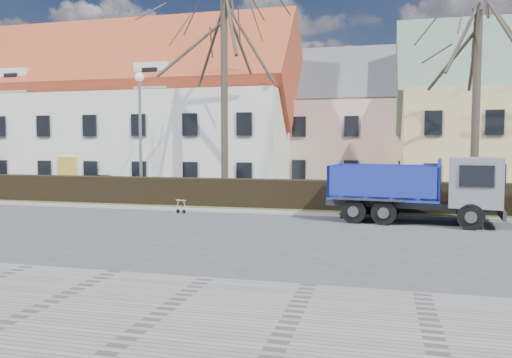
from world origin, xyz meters
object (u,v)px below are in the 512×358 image
(dump_truck, at_px, (407,189))
(parked_car_a, at_px, (108,183))
(cart_frame, at_px, (177,205))
(streetlight, at_px, (140,137))

(dump_truck, relative_size, parked_car_a, 1.83)
(cart_frame, bearing_deg, streetlight, 135.98)
(streetlight, height_order, parked_car_a, streetlight)
(dump_truck, bearing_deg, parked_car_a, 163.20)
(cart_frame, relative_size, parked_car_a, 0.20)
(streetlight, xyz_separation_m, cart_frame, (3.32, -3.21, -2.99))
(streetlight, distance_m, cart_frame, 5.50)
(parked_car_a, bearing_deg, dump_truck, -129.37)
(cart_frame, bearing_deg, parked_car_a, 136.23)
(parked_car_a, bearing_deg, cart_frame, -149.40)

